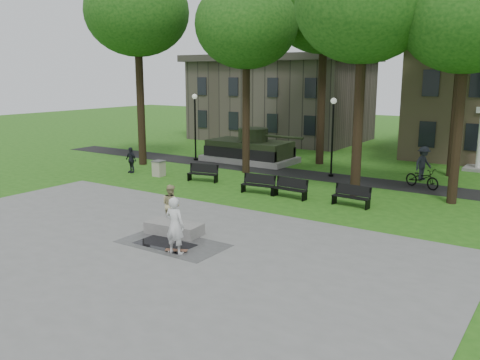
# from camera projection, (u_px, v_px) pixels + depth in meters

# --- Properties ---
(ground) EXTENTS (120.00, 120.00, 0.00)m
(ground) POSITION_uv_depth(u_px,v_px,m) (198.00, 224.00, 21.11)
(ground) COLOR #235814
(ground) RESTS_ON ground
(plaza) EXTENTS (22.00, 16.00, 0.02)m
(plaza) POSITION_uv_depth(u_px,v_px,m) (106.00, 259.00, 17.04)
(plaza) COLOR gray
(plaza) RESTS_ON ground
(footpath) EXTENTS (44.00, 2.60, 0.01)m
(footpath) POSITION_uv_depth(u_px,v_px,m) (321.00, 176.00, 30.86)
(footpath) COLOR black
(footpath) RESTS_ON ground
(building_left) EXTENTS (15.00, 10.00, 7.20)m
(building_left) POSITION_uv_depth(u_px,v_px,m) (281.00, 101.00, 47.91)
(building_left) COLOR #4C443D
(building_left) RESTS_ON ground
(tree_0) EXTENTS (6.80, 6.80, 12.97)m
(tree_0) POSITION_uv_depth(u_px,v_px,m) (137.00, 12.00, 32.91)
(tree_0) COLOR black
(tree_0) RESTS_ON ground
(tree_1) EXTENTS (6.20, 6.20, 11.63)m
(tree_1) POSITION_uv_depth(u_px,v_px,m) (246.00, 25.00, 30.26)
(tree_1) COLOR black
(tree_1) RESTS_ON ground
(tree_2) EXTENTS (6.60, 6.60, 12.16)m
(tree_2) POSITION_uv_depth(u_px,v_px,m) (364.00, 5.00, 24.20)
(tree_2) COLOR black
(tree_2) RESTS_ON ground
(tree_3) EXTENTS (6.00, 6.00, 11.19)m
(tree_3) POSITION_uv_depth(u_px,v_px,m) (468.00, 17.00, 22.71)
(tree_3) COLOR black
(tree_3) RESTS_ON ground
(tree_4) EXTENTS (7.20, 7.20, 13.50)m
(tree_4) POSITION_uv_depth(u_px,v_px,m) (324.00, 7.00, 33.08)
(tree_4) COLOR black
(tree_4) RESTS_ON ground
(tree_5) EXTENTS (6.40, 6.40, 12.44)m
(tree_5) POSITION_uv_depth(u_px,v_px,m) (465.00, 10.00, 29.00)
(tree_5) COLOR black
(tree_5) RESTS_ON ground
(lamp_left) EXTENTS (0.36, 0.36, 4.73)m
(lamp_left) POSITION_uv_depth(u_px,v_px,m) (195.00, 122.00, 35.99)
(lamp_left) COLOR black
(lamp_left) RESTS_ON ground
(lamp_mid) EXTENTS (0.36, 0.36, 4.73)m
(lamp_mid) POSITION_uv_depth(u_px,v_px,m) (333.00, 131.00, 30.26)
(lamp_mid) COLOR black
(lamp_mid) RESTS_ON ground
(tank_monument) EXTENTS (7.45, 3.40, 2.40)m
(tank_monument) POSITION_uv_depth(u_px,v_px,m) (250.00, 150.00, 35.83)
(tank_monument) COLOR gray
(tank_monument) RESTS_ON ground
(puddle) EXTENTS (2.20, 1.20, 0.00)m
(puddle) POSITION_uv_depth(u_px,v_px,m) (165.00, 244.00, 18.54)
(puddle) COLOR black
(puddle) RESTS_ON plaza
(concrete_block) EXTENTS (2.29, 1.22, 0.45)m
(concrete_block) POSITION_uv_depth(u_px,v_px,m) (174.00, 228.00, 19.67)
(concrete_block) COLOR gray
(concrete_block) RESTS_ON plaza
(skateboard) EXTENTS (0.79, 0.51, 0.07)m
(skateboard) POSITION_uv_depth(u_px,v_px,m) (176.00, 251.00, 17.72)
(skateboard) COLOR brown
(skateboard) RESTS_ON plaza
(skateboarder) EXTENTS (0.77, 0.54, 2.01)m
(skateboarder) POSITION_uv_depth(u_px,v_px,m) (175.00, 226.00, 17.35)
(skateboarder) COLOR silver
(skateboarder) RESTS_ON plaza
(friend_watching) EXTENTS (0.91, 0.77, 1.68)m
(friend_watching) POSITION_uv_depth(u_px,v_px,m) (171.00, 205.00, 20.80)
(friend_watching) COLOR tan
(friend_watching) RESTS_ON plaza
(pedestrian_walker) EXTENTS (1.00, 0.52, 1.63)m
(pedestrian_walker) POSITION_uv_depth(u_px,v_px,m) (131.00, 160.00, 31.83)
(pedestrian_walker) COLOR black
(pedestrian_walker) RESTS_ON ground
(cyclist) EXTENTS (2.22, 1.49, 2.28)m
(cyclist) POSITION_uv_depth(u_px,v_px,m) (423.00, 171.00, 27.55)
(cyclist) COLOR black
(cyclist) RESTS_ON ground
(park_bench_0) EXTENTS (1.85, 0.88, 1.00)m
(park_bench_0) POSITION_uv_depth(u_px,v_px,m) (203.00, 173.00, 29.31)
(park_bench_0) COLOR black
(park_bench_0) RESTS_ON ground
(park_bench_1) EXTENTS (1.84, 0.72, 1.00)m
(park_bench_1) POSITION_uv_depth(u_px,v_px,m) (259.00, 184.00, 26.37)
(park_bench_1) COLOR black
(park_bench_1) RESTS_ON ground
(park_bench_2) EXTENTS (1.82, 0.62, 1.00)m
(park_bench_2) POSITION_uv_depth(u_px,v_px,m) (291.00, 188.00, 25.42)
(park_bench_2) COLOR black
(park_bench_2) RESTS_ON ground
(park_bench_3) EXTENTS (1.83, 0.64, 1.00)m
(park_bench_3) POSITION_uv_depth(u_px,v_px,m) (352.00, 195.00, 23.82)
(park_bench_3) COLOR black
(park_bench_3) RESTS_ON ground
(trash_bin) EXTENTS (0.69, 0.69, 0.96)m
(trash_bin) POSITION_uv_depth(u_px,v_px,m) (159.00, 168.00, 30.83)
(trash_bin) COLOR #B9AF98
(trash_bin) RESTS_ON ground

